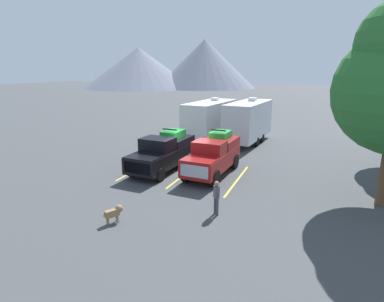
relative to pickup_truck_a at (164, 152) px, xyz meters
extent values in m
plane|color=#3F4244|center=(1.67, 0.02, -1.16)|extent=(240.00, 240.00, 0.00)
cube|color=black|center=(-0.01, -0.19, -0.28)|extent=(2.35, 5.67, 0.95)
cube|color=black|center=(-0.11, -2.20, 0.24)|extent=(2.06, 1.66, 0.08)
cube|color=black|center=(-0.04, -0.69, 0.62)|extent=(2.01, 1.55, 0.84)
cube|color=slate|center=(-0.07, -1.27, 0.66)|extent=(1.83, 0.33, 0.62)
cube|color=black|center=(0.07, 1.31, 0.45)|extent=(2.15, 2.66, 0.51)
cube|color=silver|center=(-0.15, -2.95, -0.23)|extent=(1.75, 0.15, 0.67)
cylinder|color=black|center=(0.84, -2.13, -0.76)|extent=(0.32, 0.83, 0.81)
cylinder|color=black|center=(-1.06, -2.04, -0.76)|extent=(0.32, 0.83, 0.81)
cylinder|color=black|center=(1.04, 1.65, -0.76)|extent=(0.32, 0.83, 0.81)
cylinder|color=black|center=(-0.86, 1.75, -0.76)|extent=(0.32, 0.83, 0.81)
cube|color=green|center=(0.07, 1.31, 0.93)|extent=(1.22, 1.70, 0.45)
cylinder|color=black|center=(0.50, 0.72, 0.92)|extent=(0.20, 0.45, 0.44)
cylinder|color=black|center=(-0.43, 0.77, 0.92)|extent=(0.20, 0.45, 0.44)
cylinder|color=black|center=(0.56, 1.85, 0.92)|extent=(0.20, 0.45, 0.44)
cylinder|color=black|center=(-0.37, 1.90, 0.92)|extent=(0.20, 0.45, 0.44)
cube|color=black|center=(0.04, 0.85, 1.30)|extent=(1.03, 0.13, 0.08)
cube|color=maroon|center=(3.25, 0.10, -0.20)|extent=(2.18, 5.37, 0.97)
cube|color=maroon|center=(3.15, -1.80, 0.32)|extent=(1.91, 1.57, 0.08)
cube|color=maroon|center=(3.22, -0.37, 0.66)|extent=(1.87, 1.46, 0.76)
cube|color=slate|center=(3.19, -0.92, 0.70)|extent=(1.69, 0.30, 0.56)
cube|color=maroon|center=(3.32, 1.52, 0.56)|extent=(2.00, 2.52, 0.56)
cube|color=silver|center=(3.11, -2.50, -0.15)|extent=(1.63, 0.14, 0.68)
cylinder|color=black|center=(4.03, -1.74, -0.69)|extent=(0.33, 0.97, 0.95)
cylinder|color=black|center=(2.27, -1.65, -0.69)|extent=(0.33, 0.97, 0.95)
cylinder|color=black|center=(4.22, 1.85, -0.69)|extent=(0.33, 0.97, 0.95)
cylinder|color=black|center=(2.46, 1.94, -0.69)|extent=(0.33, 0.97, 0.95)
cube|color=green|center=(3.32, 1.52, 1.07)|extent=(1.13, 1.60, 0.45)
cylinder|color=black|center=(3.72, 0.97, 1.07)|extent=(0.20, 0.45, 0.44)
cylinder|color=black|center=(2.86, 1.01, 1.07)|extent=(0.20, 0.45, 0.44)
cylinder|color=black|center=(3.78, 2.03, 1.07)|extent=(0.20, 0.45, 0.44)
cylinder|color=black|center=(2.92, 2.08, 1.07)|extent=(0.20, 0.45, 0.44)
cube|color=black|center=(3.30, 1.09, 1.45)|extent=(0.96, 0.13, 0.08)
cube|color=gold|center=(-1.58, -0.28, -1.16)|extent=(0.12, 5.50, 0.01)
cube|color=gold|center=(1.67, -0.28, -1.16)|extent=(0.12, 5.50, 0.01)
cube|color=gold|center=(4.93, -0.28, -1.16)|extent=(0.12, 5.50, 0.01)
cube|color=white|center=(-0.26, 9.93, 0.80)|extent=(3.22, 7.20, 2.87)
cube|color=#595960|center=(-1.52, 10.06, 0.95)|extent=(0.70, 6.67, 0.24)
cube|color=silver|center=(-0.15, 10.97, 2.39)|extent=(0.67, 0.76, 0.30)
cube|color=#333333|center=(-0.67, 5.86, -0.84)|extent=(0.24, 1.21, 0.12)
cylinder|color=black|center=(0.82, 8.98, -0.78)|extent=(0.30, 0.78, 0.76)
cylinder|color=black|center=(-1.50, 9.21, -0.78)|extent=(0.30, 0.78, 0.76)
cylinder|color=black|center=(0.98, 10.64, -0.78)|extent=(0.30, 0.78, 0.76)
cylinder|color=black|center=(-1.33, 10.88, -0.78)|extent=(0.30, 0.78, 0.76)
cube|color=silver|center=(3.42, 9.29, 0.89)|extent=(3.01, 6.88, 3.04)
cube|color=#595960|center=(2.24, 9.41, 1.04)|extent=(0.67, 6.38, 0.24)
cube|color=silver|center=(3.53, 10.28, 2.56)|extent=(0.67, 0.76, 0.30)
cube|color=#333333|center=(3.03, 5.37, -0.84)|extent=(0.24, 1.21, 0.12)
cylinder|color=black|center=(4.42, 8.38, -0.78)|extent=(0.30, 0.78, 0.76)
cylinder|color=black|center=(2.27, 8.60, -0.78)|extent=(0.30, 0.78, 0.76)
cylinder|color=black|center=(4.58, 9.98, -0.78)|extent=(0.30, 0.78, 0.76)
cylinder|color=black|center=(2.43, 10.19, -0.78)|extent=(0.30, 0.78, 0.76)
cylinder|color=#3F3F42|center=(5.20, -4.99, -0.76)|extent=(0.12, 0.12, 0.80)
cylinder|color=#3F3F42|center=(5.06, -4.90, -0.76)|extent=(0.12, 0.12, 0.80)
cube|color=#4C4C51|center=(5.13, -4.95, -0.08)|extent=(0.30, 0.28, 0.56)
sphere|color=#9E704C|center=(5.13, -4.95, 0.31)|extent=(0.22, 0.22, 0.22)
cylinder|color=#4C4C51|center=(5.23, -5.02, -0.11)|extent=(0.09, 0.09, 0.51)
cylinder|color=#4C4C51|center=(5.02, -4.87, -0.11)|extent=(0.09, 0.09, 0.51)
cube|color=olive|center=(1.35, -7.36, -0.71)|extent=(0.48, 0.63, 0.30)
sphere|color=olive|center=(1.50, -7.07, -0.59)|extent=(0.33, 0.33, 0.33)
cylinder|color=olive|center=(1.19, -7.65, -0.65)|extent=(0.11, 0.16, 0.20)
cylinder|color=olive|center=(1.38, -7.14, -1.01)|extent=(0.06, 0.06, 0.31)
cylinder|color=olive|center=(1.51, -7.21, -1.01)|extent=(0.06, 0.06, 0.31)
cylinder|color=olive|center=(1.18, -7.51, -1.01)|extent=(0.06, 0.06, 0.31)
cylinder|color=olive|center=(1.31, -7.58, -1.01)|extent=(0.06, 0.06, 0.31)
cone|color=slate|center=(-49.28, 77.74, 5.56)|extent=(38.27, 38.27, 13.44)
cone|color=slate|center=(-28.77, 87.22, 6.93)|extent=(34.72, 34.72, 16.19)
camera|label=1|loc=(8.89, -17.06, 5.11)|focal=29.00mm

